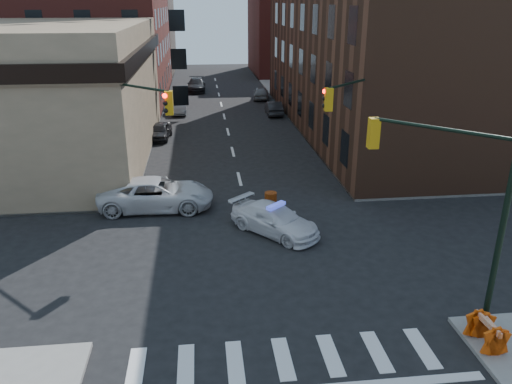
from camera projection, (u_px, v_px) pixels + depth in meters
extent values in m
plane|color=black|center=(258.00, 255.00, 21.78)|extent=(140.00, 140.00, 0.00)
cube|color=gray|center=(432.00, 101.00, 54.52)|extent=(34.00, 54.50, 0.15)
cube|color=#4E2E1F|center=(382.00, 44.00, 41.49)|extent=(14.00, 34.00, 14.00)
cube|color=brown|center=(104.00, 17.00, 74.73)|extent=(20.00, 18.00, 16.00)
cube|color=maroon|center=(306.00, 32.00, 74.87)|extent=(16.00, 16.00, 12.00)
cylinder|color=black|center=(504.00, 220.00, 15.15)|extent=(0.20, 0.20, 8.00)
cylinder|color=black|center=(484.00, 323.00, 16.50)|extent=(0.44, 0.44, 0.50)
cylinder|color=black|center=(441.00, 129.00, 15.57)|extent=(3.27, 3.27, 0.12)
cube|color=#BF8C0C|center=(374.00, 133.00, 17.05)|extent=(0.35, 0.35, 1.05)
sphere|color=#FF0C05|center=(377.00, 122.00, 17.09)|extent=(0.22, 0.22, 0.22)
sphere|color=black|center=(377.00, 131.00, 17.21)|extent=(0.22, 0.22, 0.22)
sphere|color=black|center=(376.00, 141.00, 17.33)|extent=(0.22, 0.22, 0.22)
cylinder|color=black|center=(112.00, 131.00, 25.42)|extent=(0.20, 0.20, 8.00)
cylinder|color=black|center=(119.00, 200.00, 26.77)|extent=(0.44, 0.44, 0.50)
cylinder|color=black|center=(135.00, 86.00, 23.21)|extent=(3.27, 3.27, 0.12)
cube|color=#BF8C0C|center=(169.00, 103.00, 22.08)|extent=(0.35, 0.35, 1.05)
sphere|color=#FF0C05|center=(165.00, 96.00, 21.80)|extent=(0.22, 0.22, 0.22)
sphere|color=black|center=(165.00, 103.00, 21.91)|extent=(0.22, 0.22, 0.22)
sphere|color=black|center=(166.00, 111.00, 22.03)|extent=(0.22, 0.22, 0.22)
cylinder|color=black|center=(370.00, 124.00, 26.84)|extent=(0.20, 0.20, 8.00)
cylinder|color=black|center=(364.00, 190.00, 28.19)|extent=(0.44, 0.44, 0.50)
cylinder|color=black|center=(353.00, 83.00, 24.30)|extent=(3.27, 3.27, 0.12)
cube|color=#BF8C0C|center=(329.00, 100.00, 22.84)|extent=(0.35, 0.35, 1.05)
sphere|color=#FF0C05|center=(325.00, 91.00, 22.84)|extent=(0.22, 0.22, 0.22)
sphere|color=black|center=(324.00, 99.00, 22.96)|extent=(0.22, 0.22, 0.22)
sphere|color=black|center=(324.00, 106.00, 23.08)|extent=(0.22, 0.22, 0.22)
cylinder|color=black|center=(306.00, 104.00, 46.15)|extent=(0.24, 0.24, 2.60)
sphere|color=#964415|center=(307.00, 81.00, 45.41)|extent=(3.00, 3.00, 3.00)
cylinder|color=black|center=(291.00, 89.00, 53.57)|extent=(0.24, 0.24, 2.60)
sphere|color=#964415|center=(291.00, 70.00, 52.83)|extent=(3.00, 3.00, 3.00)
imported|color=white|center=(275.00, 220.00, 23.64)|extent=(4.52, 4.75, 1.35)
imported|color=silver|center=(156.00, 194.00, 26.36)|extent=(6.07, 2.93, 1.67)
imported|color=black|center=(160.00, 131.00, 39.79)|extent=(1.91, 3.92, 1.29)
imported|color=gray|center=(179.00, 107.00, 48.82)|extent=(1.48, 4.02, 1.31)
imported|color=black|center=(196.00, 85.00, 60.79)|extent=(2.29, 5.34, 1.53)
imported|color=black|center=(274.00, 108.00, 48.26)|extent=(1.43, 3.98, 1.30)
imported|color=gray|center=(261.00, 93.00, 55.91)|extent=(2.12, 4.26, 1.39)
imported|color=black|center=(67.00, 178.00, 28.35)|extent=(0.68, 0.65, 1.57)
imported|color=black|center=(72.00, 171.00, 28.93)|extent=(1.07, 0.89, 2.00)
imported|color=#1F232F|center=(20.00, 191.00, 26.26)|extent=(1.08, 0.90, 1.72)
cylinder|color=red|center=(271.00, 203.00, 25.94)|extent=(0.82, 0.82, 1.12)
cylinder|color=#DD520A|center=(142.00, 201.00, 26.21)|extent=(0.65, 0.65, 1.04)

